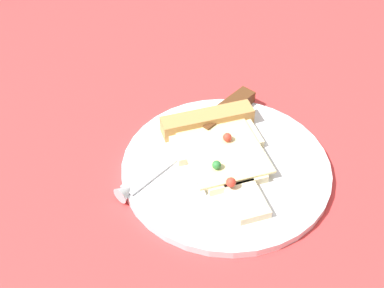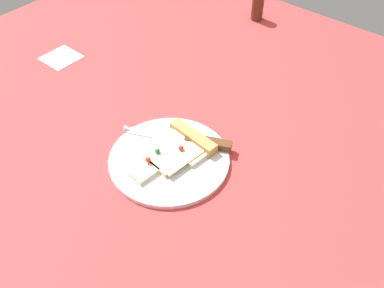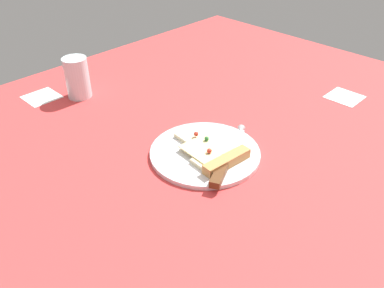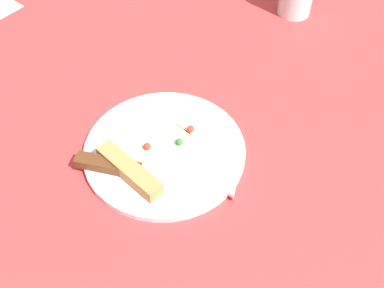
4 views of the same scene
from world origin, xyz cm
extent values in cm
cube|color=#D13838|center=(0.00, 0.00, -1.50)|extent=(145.12, 145.12, 3.00)
cylinder|color=silver|center=(9.42, -4.20, 0.52)|extent=(25.03, 25.03, 1.03)
cube|color=beige|center=(9.80, -0.22, 1.53)|extent=(11.52, 7.03, 1.00)
cube|color=beige|center=(9.27, -5.69, 1.53)|extent=(7.70, 6.26, 1.00)
cube|color=beige|center=(8.79, -10.67, 1.53)|extent=(4.08, 5.52, 1.00)
cube|color=#F2E099|center=(9.51, -3.21, 2.18)|extent=(10.12, 10.83, 0.30)
cube|color=tan|center=(10.09, 2.77, 2.13)|extent=(12.19, 3.74, 2.20)
sphere|color=red|center=(10.65, -1.81, 2.87)|extent=(1.09, 1.09, 1.09)
sphere|color=red|center=(7.79, -8.57, 2.90)|extent=(1.13, 1.13, 1.13)
sphere|color=#2D7A38|center=(7.48, -5.52, 2.86)|extent=(1.05, 1.05, 1.05)
cube|color=silver|center=(2.49, -1.25, 1.18)|extent=(11.70, 6.94, 0.30)
cone|color=silver|center=(-2.94, -3.81, 1.18)|extent=(2.66, 2.66, 2.00)
cube|color=#593319|center=(13.34, 3.88, 1.83)|extent=(9.98, 6.27, 1.60)
camera|label=1|loc=(-9.88, -39.24, 42.14)|focal=44.64mm
camera|label=2|loc=(52.04, -47.28, 64.86)|focal=39.81mm
camera|label=3|loc=(64.54, 45.53, 53.55)|focal=37.57mm
camera|label=4|loc=(-22.25, 28.34, 56.08)|focal=43.31mm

